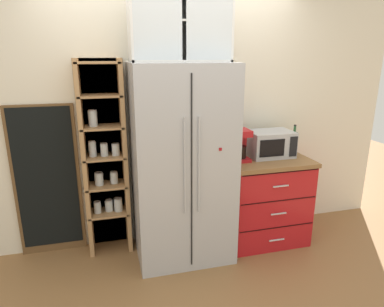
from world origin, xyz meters
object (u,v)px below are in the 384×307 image
bottle_green (294,140)px  chalkboard_menu (47,181)px  refrigerator (182,164)px  mug_navy (268,154)px  coffee_maker (239,145)px  microwave (270,144)px

bottle_green → chalkboard_menu: size_ratio=0.20×
refrigerator → chalkboard_menu: bearing=164.8°
bottle_green → chalkboard_menu: (-2.48, 0.20, -0.29)m
bottle_green → mug_navy: bearing=-160.1°
chalkboard_menu → mug_navy: bearing=-8.8°
refrigerator → bottle_green: bearing=6.3°
bottle_green → chalkboard_menu: bearing=175.4°
refrigerator → bottle_green: size_ratio=6.09×
mug_navy → bottle_green: (0.36, 0.13, 0.09)m
bottle_green → refrigerator: bearing=-173.7°
refrigerator → coffee_maker: size_ratio=5.90×
microwave → chalkboard_menu: 2.21m
microwave → mug_navy: microwave is taller
microwave → chalkboard_menu: size_ratio=0.30×
refrigerator → mug_navy: (0.89, 0.01, 0.02)m
microwave → mug_navy: (-0.06, -0.08, -0.09)m
microwave → coffee_maker: 0.36m
mug_navy → chalkboard_menu: chalkboard_menu is taller
refrigerator → chalkboard_menu: refrigerator is taller
mug_navy → coffee_maker: bearing=172.0°
mug_navy → chalkboard_menu: 2.15m
refrigerator → microwave: refrigerator is taller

